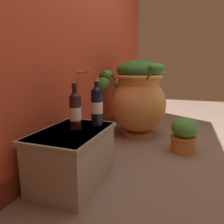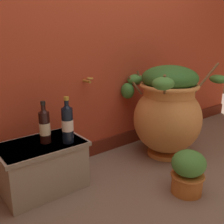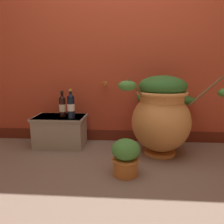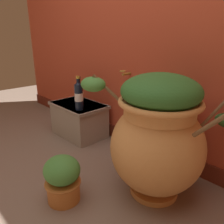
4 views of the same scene
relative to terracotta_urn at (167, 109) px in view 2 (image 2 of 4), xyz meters
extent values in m
plane|color=#7A6656|center=(-0.47, -0.69, -0.45)|extent=(7.00, 7.00, 0.00)
cube|color=#B74228|center=(-0.47, 0.51, 0.85)|extent=(4.40, 0.20, 2.60)
cube|color=maroon|center=(-0.47, 0.41, -0.38)|extent=(4.40, 0.02, 0.14)
cylinder|color=#B28433|center=(-0.63, 0.36, 0.28)|extent=(0.02, 0.10, 0.02)
torus|color=#B28433|center=(-0.63, 0.31, 0.31)|extent=(0.06, 0.06, 0.01)
cylinder|color=#D68E4C|center=(0.00, -0.01, -0.43)|extent=(0.33, 0.33, 0.04)
ellipsoid|color=#D68E4C|center=(0.00, -0.01, -0.09)|extent=(0.62, 0.62, 0.63)
cylinder|color=#D68E4C|center=(0.00, -0.01, 0.18)|extent=(0.45, 0.45, 0.09)
torus|color=#D68E4C|center=(0.00, -0.01, 0.22)|extent=(0.53, 0.53, 0.04)
cylinder|color=brown|center=(-0.08, 0.28, 0.25)|extent=(0.04, 0.08, 0.16)
ellipsoid|color=#428438|center=(-0.10, 0.33, 0.24)|extent=(0.17, 0.14, 0.10)
cylinder|color=brown|center=(-0.15, 0.28, 0.20)|extent=(0.08, 0.14, 0.18)
ellipsoid|color=#387A33|center=(-0.18, 0.34, 0.14)|extent=(0.12, 0.14, 0.15)
cylinder|color=brown|center=(-0.29, -0.19, 0.29)|extent=(0.17, 0.13, 0.19)
ellipsoid|color=#428438|center=(-0.36, -0.24, 0.31)|extent=(0.18, 0.15, 0.10)
cylinder|color=brown|center=(0.40, -0.10, 0.25)|extent=(0.29, 0.10, 0.31)
ellipsoid|color=#428438|center=(0.57, -0.14, 0.24)|extent=(0.12, 0.18, 0.09)
cylinder|color=brown|center=(0.25, 0.24, 0.18)|extent=(0.14, 0.14, 0.24)
ellipsoid|color=#2D6628|center=(0.33, 0.32, 0.10)|extent=(0.23, 0.13, 0.10)
ellipsoid|color=#2D6628|center=(0.00, -0.01, 0.29)|extent=(0.50, 0.50, 0.22)
cube|color=#9E9384|center=(-1.15, 0.17, -0.27)|extent=(0.57, 0.38, 0.36)
cube|color=gray|center=(-1.15, 0.17, -0.10)|extent=(0.60, 0.40, 0.03)
cylinder|color=black|center=(-1.12, 0.17, 0.03)|extent=(0.08, 0.08, 0.22)
cone|color=black|center=(-1.12, 0.17, 0.15)|extent=(0.08, 0.08, 0.04)
cylinder|color=black|center=(-1.12, 0.17, 0.18)|extent=(0.03, 0.03, 0.08)
cylinder|color=black|center=(-1.12, 0.17, 0.20)|extent=(0.03, 0.03, 0.02)
cylinder|color=beige|center=(-1.12, 0.17, 0.02)|extent=(0.08, 0.08, 0.09)
cylinder|color=black|center=(-0.99, 0.07, 0.04)|extent=(0.08, 0.08, 0.25)
cone|color=black|center=(-0.99, 0.07, 0.18)|extent=(0.08, 0.08, 0.04)
cylinder|color=black|center=(-0.99, 0.07, 0.21)|extent=(0.03, 0.03, 0.08)
cylinder|color=#B7932D|center=(-0.99, 0.07, 0.24)|extent=(0.04, 0.04, 0.02)
cylinder|color=silver|center=(-0.99, 0.07, 0.04)|extent=(0.08, 0.08, 0.08)
cylinder|color=#C17033|center=(-0.37, -0.52, -0.37)|extent=(0.22, 0.22, 0.15)
torus|color=#B2672E|center=(-0.37, -0.52, -0.31)|extent=(0.24, 0.24, 0.02)
ellipsoid|color=#428438|center=(-0.37, -0.52, -0.21)|extent=(0.25, 0.24, 0.18)
camera|label=1|loc=(-2.28, -0.50, 0.31)|focal=33.12mm
camera|label=2|loc=(-1.79, -1.45, 0.64)|focal=40.93mm
camera|label=3|loc=(-0.36, -2.29, 0.47)|focal=35.04mm
camera|label=4|loc=(0.75, -1.12, 0.61)|focal=35.56mm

